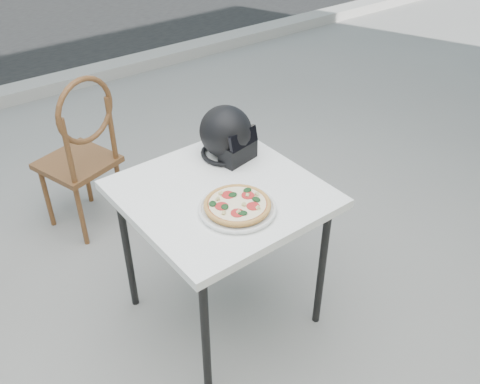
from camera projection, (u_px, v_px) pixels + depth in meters
ground at (148, 298)px, 3.01m from camera, size 80.00×80.00×0.00m
cafe_table_main at (221, 203)px, 2.50m from camera, size 0.89×0.89×0.81m
plate at (237, 209)px, 2.33m from camera, size 0.45×0.45×0.02m
pizza at (237, 204)px, 2.31m from camera, size 0.32×0.32×0.04m
helmet at (227, 135)px, 2.64m from camera, size 0.31×0.32×0.27m
cafe_chair_main at (82, 148)px, 3.20m from camera, size 0.52×0.52×1.07m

